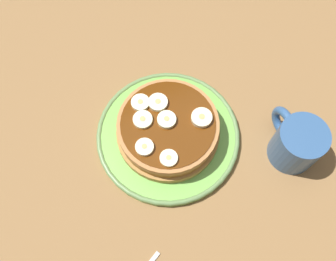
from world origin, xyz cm
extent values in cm
cube|color=olive|center=(0.00, 0.00, -1.50)|extent=(140.00, 140.00, 3.00)
cylinder|color=#72B74C|center=(0.00, 0.00, 0.64)|extent=(25.49, 25.49, 1.29)
torus|color=#658B50|center=(0.00, 0.00, 1.10)|extent=(25.62, 25.62, 0.90)
cylinder|color=#AE8043|center=(0.05, 0.40, 2.06)|extent=(18.12, 18.12, 1.54)
cylinder|color=#9C6329|center=(-0.09, -0.13, 3.61)|extent=(17.06, 17.06, 1.54)
cylinder|color=#BA7B46|center=(-0.20, -0.39, 5.15)|extent=(17.32, 17.32, 1.54)
cylinder|color=#592B0A|center=(0.00, 0.00, 6.00)|extent=(16.03, 16.03, 0.16)
cylinder|color=#EBF3C5|center=(0.53, -0.03, 6.37)|extent=(3.19, 3.19, 0.89)
cylinder|color=tan|center=(0.53, -0.03, 6.85)|extent=(0.89, 0.89, 0.08)
cylinder|color=#F2E7B9|center=(-1.57, -5.44, 6.41)|extent=(3.53, 3.53, 0.98)
cylinder|color=tan|center=(-1.57, -5.44, 6.94)|extent=(0.99, 0.99, 0.08)
cylinder|color=#F5E9B7|center=(-5.72, 2.47, 6.26)|extent=(2.94, 2.94, 0.68)
cylinder|color=tan|center=(-5.72, 2.47, 6.64)|extent=(0.82, 0.82, 0.08)
cylinder|color=#F3F3C6|center=(5.33, 2.73, 6.30)|extent=(3.17, 3.17, 0.75)
cylinder|color=tan|center=(5.33, 2.73, 6.71)|extent=(0.89, 0.89, 0.08)
cylinder|color=#EBE8C4|center=(4.11, -0.44, 6.33)|extent=(3.35, 3.35, 0.81)
cylinder|color=tan|center=(4.11, -0.44, 6.77)|extent=(0.94, 0.94, 0.08)
cylinder|color=#F1EDBB|center=(2.22, 3.62, 6.31)|extent=(3.29, 3.29, 0.77)
cylinder|color=tan|center=(2.22, 3.62, 6.73)|extent=(0.92, 0.92, 0.08)
cylinder|color=#F1E6BA|center=(-2.40, 5.26, 6.33)|extent=(3.02, 3.02, 0.81)
cylinder|color=tan|center=(-2.40, 5.26, 6.78)|extent=(0.85, 0.85, 0.08)
cylinder|color=#33598C|center=(-11.82, -18.48, 4.26)|extent=(8.14, 8.14, 8.51)
cylinder|color=black|center=(-11.82, -18.48, 7.66)|extent=(6.92, 6.92, 0.51)
torus|color=#33598C|center=(-7.54, -18.48, 4.26)|extent=(6.23, 1.47, 6.23)
camera|label=1|loc=(-23.28, 10.60, 62.87)|focal=40.00mm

